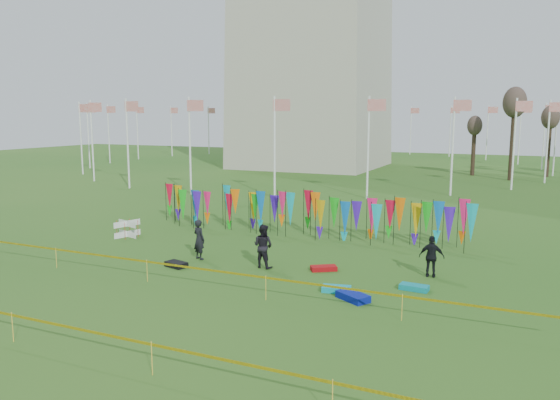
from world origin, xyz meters
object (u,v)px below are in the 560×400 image
at_px(kite_bag_blue, 353,297).
at_px(person_right, 432,257).
at_px(box_kite, 127,229).
at_px(kite_bag_turquoise, 336,289).
at_px(person_mid, 263,246).
at_px(kite_bag_black, 176,264).
at_px(person_left, 199,239).
at_px(kite_bag_teal, 414,287).
at_px(kite_bag_red, 324,268).

bearing_deg(kite_bag_blue, person_right, 62.72).
distance_m(box_kite, kite_bag_turquoise, 13.89).
distance_m(person_mid, kite_bag_black, 3.88).
height_order(person_right, kite_bag_blue, person_right).
bearing_deg(kite_bag_black, person_mid, 23.14).
xyz_separation_m(person_left, kite_bag_black, (-0.22, -1.52, -0.81)).
bearing_deg(kite_bag_black, person_left, 81.92).
xyz_separation_m(person_mid, person_right, (6.85, 1.55, -0.10)).
bearing_deg(person_right, person_mid, 8.36).
bearing_deg(person_right, kite_bag_turquoise, 45.00).
relative_size(kite_bag_blue, kite_bag_teal, 1.14).
relative_size(person_right, kite_bag_red, 1.57).
relative_size(box_kite, kite_bag_turquoise, 0.87).
relative_size(person_left, kite_bag_black, 1.91).
bearing_deg(kite_bag_red, person_left, -174.13).
bearing_deg(kite_bag_red, kite_bag_blue, -54.28).
height_order(kite_bag_turquoise, kite_bag_blue, kite_bag_blue).
distance_m(box_kite, kite_bag_blue, 14.87).
height_order(person_left, kite_bag_red, person_left).
distance_m(person_left, kite_bag_red, 5.90).
xyz_separation_m(person_mid, kite_bag_red, (2.55, 0.63, -0.85)).
distance_m(kite_bag_turquoise, kite_bag_red, 2.83).
bearing_deg(kite_bag_turquoise, person_mid, 155.05).
bearing_deg(kite_bag_red, kite_bag_teal, -14.77).
bearing_deg(kite_bag_blue, kite_bag_turquoise, 142.71).
relative_size(person_mid, kite_bag_black, 1.97).
relative_size(person_mid, kite_bag_red, 1.75).
bearing_deg(box_kite, person_right, -2.68).
height_order(person_right, kite_bag_turquoise, person_right).
bearing_deg(person_mid, box_kite, -6.10).
bearing_deg(kite_bag_blue, kite_bag_teal, 49.07).
height_order(kite_bag_blue, kite_bag_black, kite_bag_blue).
bearing_deg(kite_bag_blue, kite_bag_red, 125.72).
distance_m(kite_bag_black, kite_bag_teal, 10.08).
bearing_deg(person_mid, person_right, -159.41).
height_order(person_right, kite_bag_teal, person_right).
bearing_deg(box_kite, kite_bag_red, -8.06).
xyz_separation_m(kite_bag_red, kite_bag_teal, (4.00, -1.05, 0.00)).
distance_m(person_mid, person_right, 7.02).
bearing_deg(person_left, kite_bag_turquoise, -173.48).
bearing_deg(person_right, box_kite, -7.08).
distance_m(person_left, person_right, 10.23).
bearing_deg(kite_bag_turquoise, kite_bag_blue, -37.29).
bearing_deg(kite_bag_blue, box_kite, 161.27).
xyz_separation_m(kite_bag_blue, kite_bag_teal, (1.77, 2.04, -0.03)).
relative_size(person_left, kite_bag_blue, 1.53).
distance_m(person_left, person_mid, 3.27).
relative_size(box_kite, person_mid, 0.48).
relative_size(person_right, kite_bag_blue, 1.41).
relative_size(box_kite, person_left, 0.50).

